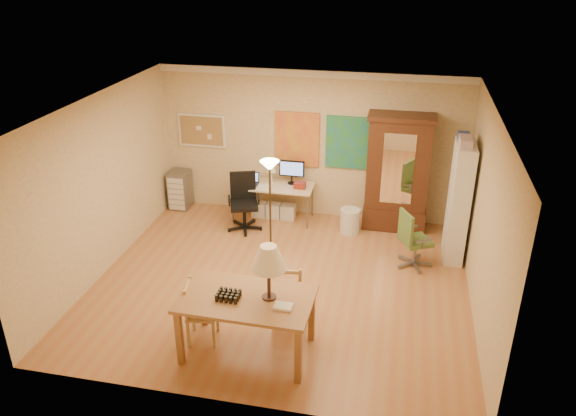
% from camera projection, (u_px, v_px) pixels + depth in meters
% --- Properties ---
extents(floor, '(5.50, 5.50, 0.00)m').
position_uv_depth(floor, '(281.00, 283.00, 8.45)').
color(floor, '#AE6A3D').
rests_on(floor, ground).
extents(crown_molding, '(5.50, 0.08, 0.12)m').
position_uv_depth(crown_molding, '(312.00, 73.00, 9.51)').
color(crown_molding, white).
rests_on(crown_molding, floor).
extents(corkboard, '(0.90, 0.04, 0.62)m').
position_uv_depth(corkboard, '(202.00, 131.00, 10.39)').
color(corkboard, '#A47B4D').
rests_on(corkboard, floor).
extents(art_panel_left, '(0.80, 0.04, 1.00)m').
position_uv_depth(art_panel_left, '(297.00, 139.00, 10.07)').
color(art_panel_left, gold).
rests_on(art_panel_left, floor).
extents(art_panel_right, '(0.75, 0.04, 0.95)m').
position_uv_depth(art_panel_right, '(347.00, 143.00, 9.90)').
color(art_panel_right, teal).
rests_on(art_panel_right, floor).
extents(dining_table, '(1.62, 0.99, 1.50)m').
position_uv_depth(dining_table, '(254.00, 287.00, 6.63)').
color(dining_table, brown).
rests_on(dining_table, floor).
extents(ladder_chair_back, '(0.46, 0.44, 0.90)m').
position_uv_depth(ladder_chair_back, '(287.00, 294.00, 7.43)').
color(ladder_chair_back, tan).
rests_on(ladder_chair_back, floor).
extents(ladder_chair_left, '(0.44, 0.45, 0.84)m').
position_uv_depth(ladder_chair_left, '(200.00, 313.00, 7.09)').
color(ladder_chair_left, tan).
rests_on(ladder_chair_left, floor).
extents(torchiere_lamp, '(0.30, 0.30, 1.65)m').
position_uv_depth(torchiere_lamp, '(270.00, 181.00, 8.63)').
color(torchiere_lamp, '#392C16').
rests_on(torchiere_lamp, floor).
extents(computer_desk, '(1.47, 0.64, 1.11)m').
position_uv_depth(computer_desk, '(275.00, 198.00, 10.30)').
color(computer_desk, beige).
rests_on(computer_desk, floor).
extents(office_chair_black, '(0.63, 0.63, 1.02)m').
position_uv_depth(office_chair_black, '(244.00, 214.00, 9.96)').
color(office_chair_black, black).
rests_on(office_chair_black, floor).
extents(office_chair_green, '(0.58, 0.58, 0.94)m').
position_uv_depth(office_chair_green, '(413.00, 251.00, 8.80)').
color(office_chair_green, slate).
rests_on(office_chair_green, floor).
extents(drawer_cart, '(0.36, 0.44, 0.73)m').
position_uv_depth(drawer_cart, '(180.00, 190.00, 10.75)').
color(drawer_cart, slate).
rests_on(drawer_cart, floor).
extents(armoire, '(1.13, 0.54, 2.07)m').
position_uv_depth(armoire, '(397.00, 180.00, 9.76)').
color(armoire, black).
rests_on(armoire, floor).
extents(bookshelf, '(0.29, 0.77, 1.92)m').
position_uv_depth(bookshelf, '(458.00, 203.00, 8.79)').
color(bookshelf, white).
rests_on(bookshelf, floor).
extents(wastebin, '(0.35, 0.35, 0.44)m').
position_uv_depth(wastebin, '(350.00, 221.00, 9.85)').
color(wastebin, silver).
rests_on(wastebin, floor).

